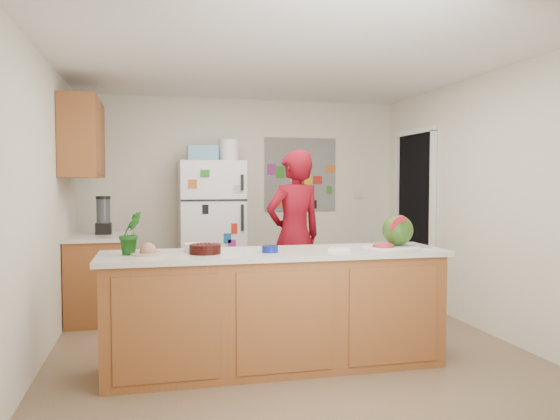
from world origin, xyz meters
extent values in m
cube|color=brown|center=(0.00, 0.00, -0.01)|extent=(4.00, 4.50, 0.02)
cube|color=beige|center=(0.00, 2.26, 1.25)|extent=(4.00, 0.02, 2.50)
cube|color=beige|center=(-2.01, 0.00, 1.25)|extent=(0.02, 4.50, 2.50)
cube|color=beige|center=(2.01, 0.00, 1.25)|extent=(0.02, 4.50, 2.50)
cube|color=white|center=(0.00, 0.00, 2.51)|extent=(4.00, 4.50, 0.02)
cube|color=black|center=(1.99, 1.45, 1.02)|extent=(0.03, 0.85, 2.04)
cube|color=brown|center=(-0.20, -0.50, 0.44)|extent=(2.60, 0.62, 0.88)
cube|color=silver|center=(-0.20, -0.50, 0.90)|extent=(2.68, 0.70, 0.04)
cube|color=brown|center=(-1.69, 1.35, 0.43)|extent=(0.60, 0.80, 0.86)
cube|color=silver|center=(-1.69, 1.35, 0.88)|extent=(0.64, 0.84, 0.04)
cube|color=brown|center=(-1.82, 1.30, 1.90)|extent=(0.35, 1.00, 0.80)
cube|color=silver|center=(-0.45, 1.88, 0.85)|extent=(0.75, 0.70, 1.70)
cube|color=#5999B2|center=(-0.55, 1.88, 1.79)|extent=(0.35, 0.28, 0.18)
cube|color=slate|center=(0.75, 2.24, 1.55)|extent=(0.95, 0.01, 0.95)
imported|color=maroon|center=(0.31, 0.87, 0.89)|extent=(0.75, 0.60, 1.79)
cylinder|color=black|center=(-1.64, 1.45, 1.09)|extent=(0.14, 0.14, 0.38)
cube|color=white|center=(0.78, -0.49, 0.93)|extent=(0.44, 0.36, 0.01)
sphere|color=#254E16|center=(0.84, -0.47, 1.06)|extent=(0.25, 0.25, 0.25)
cylinder|color=red|center=(0.68, -0.54, 0.94)|extent=(0.17, 0.17, 0.02)
cylinder|color=black|center=(-0.75, -0.53, 0.96)|extent=(0.26, 0.26, 0.07)
cylinder|color=white|center=(-0.81, -0.36, 0.95)|extent=(0.22, 0.22, 0.06)
cylinder|color=navy|center=(-0.26, -0.57, 0.95)|extent=(0.13, 0.13, 0.05)
cylinder|color=#C7B595|center=(-1.17, -0.49, 0.93)|extent=(0.32, 0.32, 0.02)
cube|color=white|center=(0.30, -0.57, 0.93)|extent=(0.22, 0.21, 0.02)
cube|color=gray|center=(1.00, -0.65, 0.93)|extent=(0.09, 0.06, 0.01)
imported|color=#0E440B|center=(-1.29, -0.45, 1.08)|extent=(0.22, 0.21, 0.32)
camera|label=1|loc=(-1.13, -4.61, 1.46)|focal=35.00mm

